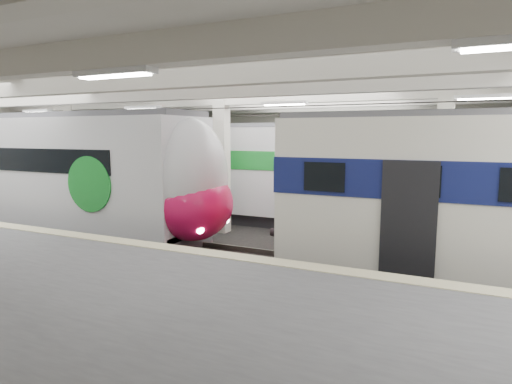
% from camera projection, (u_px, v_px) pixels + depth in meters
% --- Properties ---
extents(station_hall, '(36.00, 24.00, 5.75)m').
position_uv_depth(station_hall, '(233.00, 159.00, 11.29)').
color(station_hall, black).
rests_on(station_hall, ground).
extents(modern_emu, '(14.62, 3.02, 4.68)m').
position_uv_depth(modern_emu, '(72.00, 177.00, 16.23)').
color(modern_emu, silver).
rests_on(modern_emu, ground).
extents(far_train, '(13.62, 2.88, 4.36)m').
position_uv_depth(far_train, '(265.00, 172.00, 18.86)').
color(far_train, silver).
rests_on(far_train, ground).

